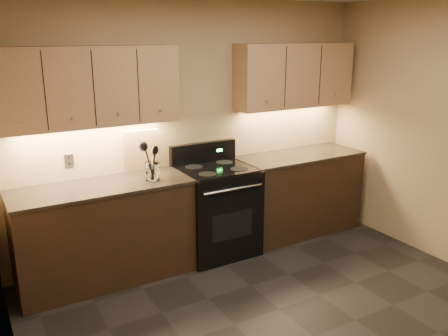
# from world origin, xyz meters

# --- Properties ---
(wall_back) EXTENTS (4.00, 0.04, 2.60)m
(wall_back) POSITION_xyz_m (0.00, 2.00, 1.30)
(wall_back) COLOR tan
(wall_back) RESTS_ON ground
(wall_left) EXTENTS (0.04, 4.00, 2.60)m
(wall_left) POSITION_xyz_m (-2.00, 0.00, 1.30)
(wall_left) COLOR tan
(wall_left) RESTS_ON ground
(counter_left) EXTENTS (1.62, 0.62, 0.93)m
(counter_left) POSITION_xyz_m (-1.10, 1.70, 0.47)
(counter_left) COLOR black
(counter_left) RESTS_ON ground
(counter_right) EXTENTS (1.46, 0.62, 0.93)m
(counter_right) POSITION_xyz_m (1.18, 1.70, 0.47)
(counter_right) COLOR black
(counter_right) RESTS_ON ground
(stove) EXTENTS (0.76, 0.68, 1.14)m
(stove) POSITION_xyz_m (0.08, 1.68, 0.48)
(stove) COLOR black
(stove) RESTS_ON ground
(upper_cab_left) EXTENTS (1.60, 0.30, 0.70)m
(upper_cab_left) POSITION_xyz_m (-1.10, 1.85, 1.80)
(upper_cab_left) COLOR tan
(upper_cab_left) RESTS_ON wall_back
(upper_cab_right) EXTENTS (1.44, 0.30, 0.70)m
(upper_cab_right) POSITION_xyz_m (1.18, 1.85, 1.80)
(upper_cab_right) COLOR tan
(upper_cab_right) RESTS_ON wall_back
(outlet_plate) EXTENTS (0.08, 0.01, 0.12)m
(outlet_plate) POSITION_xyz_m (-1.30, 1.99, 1.12)
(outlet_plate) COLOR #B2B5BA
(outlet_plate) RESTS_ON wall_back
(utensil_crock) EXTENTS (0.16, 0.16, 0.17)m
(utensil_crock) POSITION_xyz_m (-0.63, 1.63, 1.01)
(utensil_crock) COLOR white
(utensil_crock) RESTS_ON counter_left
(cutting_board) EXTENTS (0.36, 0.16, 0.43)m
(cutting_board) POSITION_xyz_m (-0.62, 1.94, 1.14)
(cutting_board) COLOR tan
(cutting_board) RESTS_ON counter_left
(wooden_spoon) EXTENTS (0.16, 0.15, 0.30)m
(wooden_spoon) POSITION_xyz_m (-0.66, 1.62, 1.09)
(wooden_spoon) COLOR tan
(wooden_spoon) RESTS_ON utensil_crock
(black_spoon) EXTENTS (0.10, 0.11, 0.32)m
(black_spoon) POSITION_xyz_m (-0.63, 1.65, 1.10)
(black_spoon) COLOR black
(black_spoon) RESTS_ON utensil_crock
(black_turner) EXTENTS (0.16, 0.14, 0.37)m
(black_turner) POSITION_xyz_m (-0.63, 1.60, 1.12)
(black_turner) COLOR black
(black_turner) RESTS_ON utensil_crock
(steel_skimmer) EXTENTS (0.19, 0.13, 0.36)m
(steel_skimmer) POSITION_xyz_m (-0.60, 1.63, 1.12)
(steel_skimmer) COLOR silver
(steel_skimmer) RESTS_ON utensil_crock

